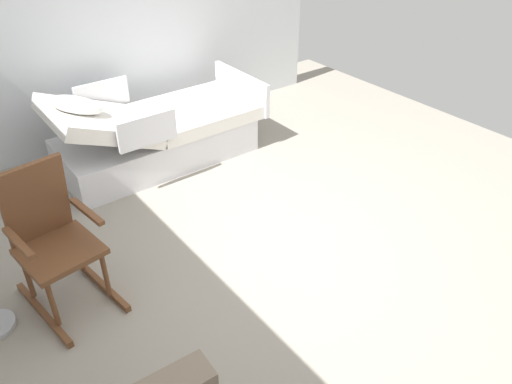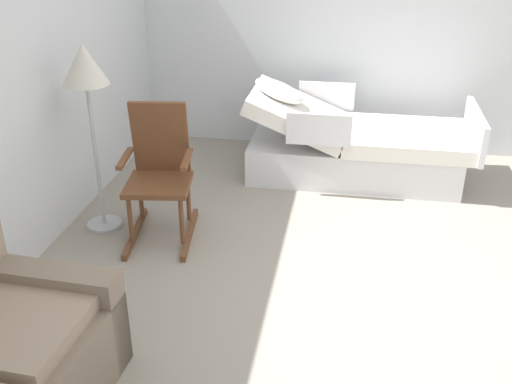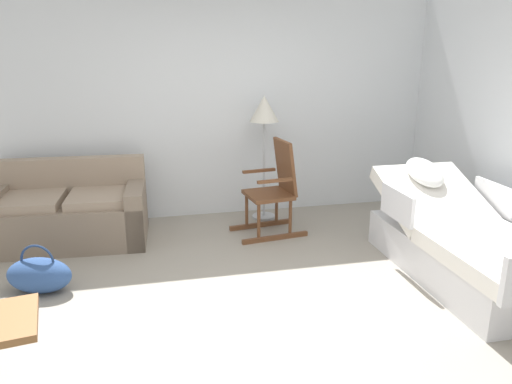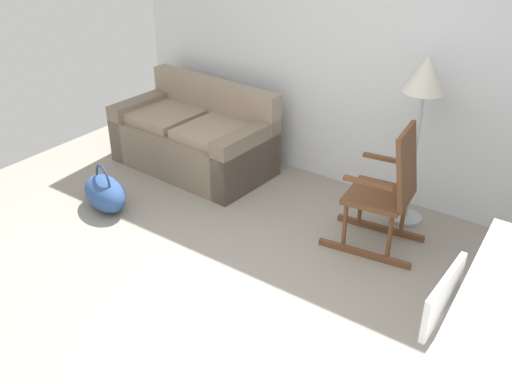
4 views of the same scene
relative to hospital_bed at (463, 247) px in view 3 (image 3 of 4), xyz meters
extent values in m
plane|color=gray|center=(-1.86, -0.11, -0.30)|extent=(6.57, 6.57, 0.00)
cube|color=silver|center=(-1.86, 2.30, 1.05)|extent=(5.46, 0.10, 2.70)
cube|color=silver|center=(0.00, 0.00, -0.12)|extent=(0.88, 1.93, 0.35)
cube|color=white|center=(0.00, -0.47, 0.12)|extent=(0.92, 1.16, 0.14)
cube|color=white|center=(0.00, 0.55, 0.30)|extent=(0.91, 0.93, 0.48)
ellipsoid|color=white|center=(0.00, 0.72, 0.51)|extent=(0.34, 0.50, 0.31)
cube|color=silver|center=(-0.50, 0.31, 0.33)|extent=(0.04, 0.56, 0.28)
cube|color=silver|center=(0.51, 0.31, 0.33)|extent=(0.04, 0.56, 0.28)
cylinder|color=black|center=(-0.36, 0.80, -0.25)|extent=(0.10, 0.10, 0.10)
cylinder|color=black|center=(0.36, 0.80, -0.25)|extent=(0.10, 0.10, 0.10)
cylinder|color=black|center=(-0.36, -0.79, -0.25)|extent=(0.10, 0.10, 0.10)
cube|color=#7D6C5C|center=(-3.56, 1.65, -0.07)|extent=(1.64, 0.92, 0.45)
cube|color=gray|center=(-3.93, 1.62, 0.19)|extent=(0.70, 0.68, 0.10)
cube|color=gray|center=(-3.19, 1.59, 0.19)|extent=(0.70, 0.68, 0.10)
cube|color=gray|center=(-3.54, 1.99, 0.35)|extent=(1.61, 0.23, 0.40)
cube|color=#7D6C5C|center=(-2.85, 1.61, 0.00)|extent=(0.22, 0.86, 0.60)
cube|color=brown|center=(-1.46, 1.66, -0.27)|extent=(0.76, 0.14, 0.05)
cube|color=brown|center=(-1.40, 1.23, -0.27)|extent=(0.76, 0.14, 0.05)
cylinder|color=brown|center=(-1.59, 1.23, -0.05)|extent=(0.04, 0.04, 0.40)
cylinder|color=brown|center=(-1.64, 1.61, -0.05)|extent=(0.04, 0.04, 0.40)
cylinder|color=brown|center=(-1.22, 1.28, -0.05)|extent=(0.04, 0.04, 0.40)
cylinder|color=brown|center=(-1.28, 1.66, -0.05)|extent=(0.04, 0.04, 0.40)
cube|color=brown|center=(-1.43, 1.44, 0.15)|extent=(0.52, 0.54, 0.04)
cube|color=brown|center=(-1.23, 1.47, 0.45)|extent=(0.18, 0.44, 0.60)
cube|color=brown|center=(-1.42, 1.21, 0.37)|extent=(0.39, 0.10, 0.03)
cube|color=brown|center=(-1.48, 1.67, 0.37)|extent=(0.39, 0.10, 0.03)
cylinder|color=#B2B5BA|center=(-1.36, 1.96, -0.28)|extent=(0.28, 0.28, 0.03)
cylinder|color=#B2B5BA|center=(-1.36, 1.96, 0.31)|extent=(0.03, 0.03, 1.15)
cone|color=beige|center=(-1.36, 1.96, 1.03)|extent=(0.34, 0.34, 0.30)
ellipsoid|color=#2D4C84|center=(-3.66, 0.55, -0.15)|extent=(0.63, 0.48, 0.30)
torus|color=navy|center=(-3.66, 0.55, -0.02)|extent=(0.29, 0.11, 0.30)
camera|label=1|loc=(-4.26, 1.95, 2.31)|focal=35.28mm
camera|label=2|loc=(-5.24, 0.04, 2.03)|focal=40.95mm
camera|label=3|loc=(-2.69, -3.54, 1.71)|focal=34.31mm
camera|label=4|loc=(0.15, -2.39, 2.43)|focal=41.00mm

